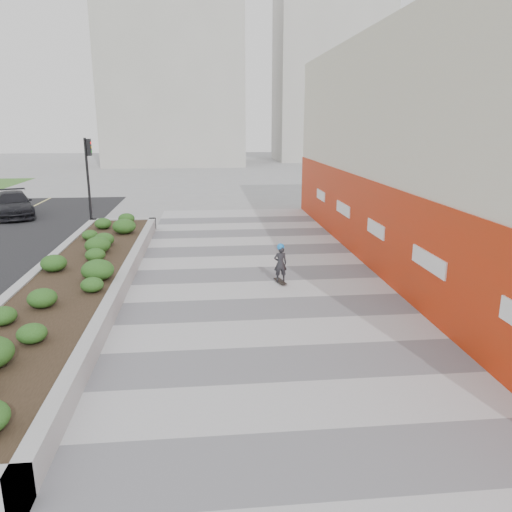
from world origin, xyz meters
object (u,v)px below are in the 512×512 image
at_px(car_dark, 13,204).
at_px(planter, 77,278).
at_px(traffic_signal_near, 89,168).
at_px(skateboarder, 280,263).

bearing_deg(car_dark, planter, -86.29).
height_order(traffic_signal_near, skateboarder, traffic_signal_near).
bearing_deg(car_dark, skateboarder, -68.16).
bearing_deg(traffic_signal_near, car_dark, 151.15).
bearing_deg(skateboarder, planter, 169.76).
bearing_deg(planter, traffic_signal_near, 99.35).
height_order(skateboarder, car_dark, car_dark).
xyz_separation_m(traffic_signal_near, skateboarder, (7.87, -10.33, -2.10)).
distance_m(skateboarder, car_dark, 17.98).
relative_size(traffic_signal_near, skateboarder, 3.27).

